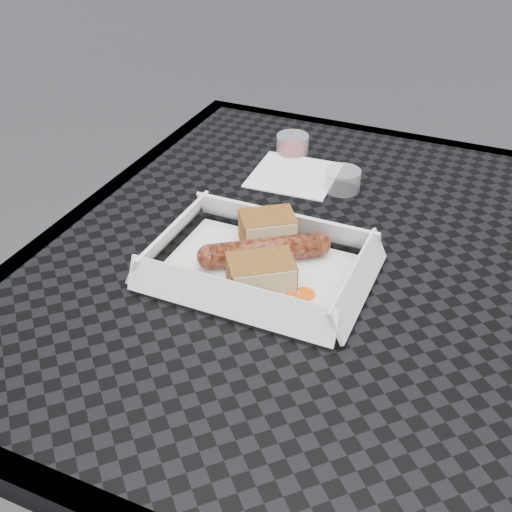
{
  "coord_description": "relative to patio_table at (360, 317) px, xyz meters",
  "views": [
    {
      "loc": [
        0.13,
        -0.61,
        1.19
      ],
      "look_at": [
        -0.11,
        -0.07,
        0.78
      ],
      "focal_mm": 45.0,
      "sensor_mm": 36.0,
      "label": 1
    }
  ],
  "objects": [
    {
      "name": "veg_garnish",
      "position": [
        -0.06,
        -0.09,
        0.08
      ],
      "size": [
        0.03,
        0.03,
        0.0
      ],
      "color": "#F9570A",
      "rests_on": "food_tray"
    },
    {
      "name": "bratwurst",
      "position": [
        -0.11,
        -0.04,
        0.09
      ],
      "size": [
        0.14,
        0.1,
        0.03
      ],
      "rotation": [
        0.0,
        0.0,
        0.61
      ],
      "color": "brown",
      "rests_on": "food_tray"
    },
    {
      "name": "patio_table",
      "position": [
        0.0,
        0.0,
        0.0
      ],
      "size": [
        0.8,
        0.8,
        0.74
      ],
      "color": "black",
      "rests_on": "ground"
    },
    {
      "name": "bread_near",
      "position": [
        -0.12,
        -0.0,
        0.1
      ],
      "size": [
        0.08,
        0.07,
        0.04
      ],
      "primitive_type": "cube",
      "rotation": [
        0.0,
        0.0,
        0.61
      ],
      "color": "brown",
      "rests_on": "food_tray"
    },
    {
      "name": "condiment_cup_empty",
      "position": [
        -0.08,
        0.17,
        0.09
      ],
      "size": [
        0.05,
        0.05,
        0.03
      ],
      "primitive_type": "cylinder",
      "color": "silver",
      "rests_on": "patio_table"
    },
    {
      "name": "bread_far",
      "position": [
        -0.1,
        -0.09,
        0.1
      ],
      "size": [
        0.09,
        0.08,
        0.04
      ],
      "primitive_type": "cube",
      "rotation": [
        0.0,
        0.0,
        0.61
      ],
      "color": "brown",
      "rests_on": "food_tray"
    },
    {
      "name": "condiment_cup_sauce",
      "position": [
        -0.19,
        0.25,
        0.09
      ],
      "size": [
        0.05,
        0.05,
        0.03
      ],
      "primitive_type": "cylinder",
      "color": "maroon",
      "rests_on": "patio_table"
    },
    {
      "name": "food_tray",
      "position": [
        -0.11,
        -0.06,
        0.08
      ],
      "size": [
        0.22,
        0.15,
        0.0
      ],
      "primitive_type": "cube",
      "color": "white",
      "rests_on": "patio_table"
    },
    {
      "name": "napkin",
      "position": [
        -0.16,
        0.18,
        0.08
      ],
      "size": [
        0.13,
        0.13,
        0.0
      ],
      "primitive_type": "cube",
      "rotation": [
        0.0,
        0.0,
        0.05
      ],
      "color": "white",
      "rests_on": "patio_table"
    }
  ]
}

